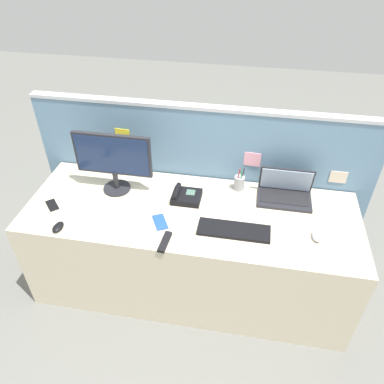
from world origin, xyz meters
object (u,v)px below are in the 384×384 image
object	(u,v)px
tv_remote	(165,242)
keyboard_main	(234,230)
computer_mouse_left_hand	(58,227)
cell_phone_blue_case	(160,222)
desktop_monitor	(113,158)
computer_mouse_right_hand	(317,236)
desk_phone	(186,196)
pen_cup	(239,183)
laptop	(285,191)
cell_phone_black_slab	(52,205)

from	to	relation	value
tv_remote	keyboard_main	bearing A→B (deg)	27.59
keyboard_main	computer_mouse_left_hand	size ratio (longest dim) A/B	4.55
computer_mouse_left_hand	cell_phone_blue_case	size ratio (longest dim) A/B	0.68
desktop_monitor	computer_mouse_right_hand	xyz separation A→B (m)	(1.38, -0.27, -0.24)
cell_phone_blue_case	tv_remote	size ratio (longest dim) A/B	0.86
desktop_monitor	desk_phone	size ratio (longest dim) A/B	2.70
pen_cup	cell_phone_blue_case	distance (m)	0.65
computer_mouse_left_hand	tv_remote	world-z (taller)	computer_mouse_left_hand
laptop	computer_mouse_right_hand	xyz separation A→B (m)	(0.19, -0.38, -0.04)
computer_mouse_left_hand	cell_phone_black_slab	xyz separation A→B (m)	(-0.15, 0.21, -0.01)
pen_cup	cell_phone_black_slab	size ratio (longest dim) A/B	1.55
laptop	tv_remote	bearing A→B (deg)	-141.05
cell_phone_black_slab	tv_remote	distance (m)	0.87
cell_phone_blue_case	tv_remote	world-z (taller)	tv_remote
computer_mouse_right_hand	computer_mouse_left_hand	size ratio (longest dim) A/B	1.00
desktop_monitor	computer_mouse_right_hand	world-z (taller)	desktop_monitor
laptop	tv_remote	distance (m)	0.93
computer_mouse_right_hand	pen_cup	size ratio (longest dim) A/B	0.52
pen_cup	tv_remote	world-z (taller)	pen_cup
desktop_monitor	computer_mouse_right_hand	bearing A→B (deg)	-11.04
keyboard_main	cell_phone_blue_case	xyz separation A→B (m)	(-0.48, -0.00, -0.01)
laptop	keyboard_main	xyz separation A→B (m)	(-0.32, -0.41, -0.04)
tv_remote	desktop_monitor	bearing A→B (deg)	138.79
keyboard_main	cell_phone_black_slab	distance (m)	1.25
desktop_monitor	computer_mouse_left_hand	size ratio (longest dim) A/B	5.39
keyboard_main	computer_mouse_right_hand	bearing A→B (deg)	3.32
laptop	computer_mouse_right_hand	size ratio (longest dim) A/B	3.68
keyboard_main	tv_remote	bearing A→B (deg)	-156.84
desktop_monitor	cell_phone_black_slab	size ratio (longest dim) A/B	4.35
tv_remote	desk_phone	bearing A→B (deg)	88.52
laptop	desk_phone	size ratio (longest dim) A/B	1.85
computer_mouse_right_hand	cell_phone_blue_case	bearing A→B (deg)	177.77
keyboard_main	pen_cup	size ratio (longest dim) A/B	2.37
keyboard_main	laptop	bearing A→B (deg)	52.09
keyboard_main	tv_remote	world-z (taller)	keyboard_main
desk_phone	tv_remote	size ratio (longest dim) A/B	1.17
desktop_monitor	cell_phone_black_slab	xyz separation A→B (m)	(-0.38, -0.27, -0.25)
tv_remote	computer_mouse_right_hand	bearing A→B (deg)	16.94
cell_phone_blue_case	keyboard_main	bearing A→B (deg)	-28.36
desktop_monitor	cell_phone_black_slab	world-z (taller)	desktop_monitor
laptop	computer_mouse_left_hand	bearing A→B (deg)	-157.73
cell_phone_blue_case	desk_phone	bearing A→B (deg)	37.59
keyboard_main	pen_cup	bearing A→B (deg)	90.43
computer_mouse_left_hand	pen_cup	size ratio (longest dim) A/B	0.52
computer_mouse_left_hand	tv_remote	distance (m)	0.70
computer_mouse_right_hand	pen_cup	distance (m)	0.66
cell_phone_blue_case	cell_phone_black_slab	size ratio (longest dim) A/B	1.18
pen_cup	tv_remote	xyz separation A→B (m)	(-0.40, -0.62, -0.05)
laptop	pen_cup	bearing A→B (deg)	172.67
laptop	pen_cup	xyz separation A→B (m)	(-0.32, 0.04, 0.00)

